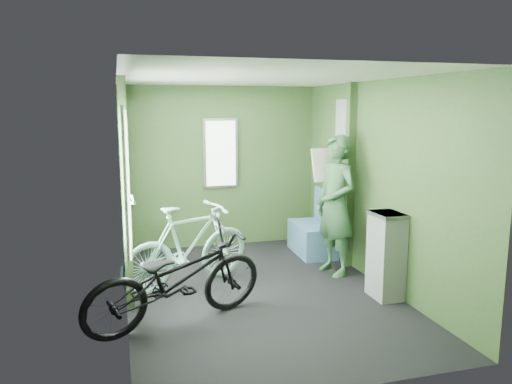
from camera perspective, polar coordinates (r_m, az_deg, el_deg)
room at (r=5.26m, az=-0.21°, el=3.48°), size 4.00×4.02×2.31m
bicycle_black at (r=4.84m, az=-8.80°, el=-14.91°), size 1.95×1.35×1.04m
bicycle_mint at (r=5.76m, az=-7.60°, el=-10.75°), size 1.72×1.20×1.03m
passenger at (r=6.04m, az=9.10°, el=-1.51°), size 0.53×0.72×1.68m
waste_box at (r=5.47m, az=14.65°, el=-7.03°), size 0.27×0.38×0.92m
bench_seat at (r=6.95m, az=6.64°, el=-4.91°), size 0.49×0.85×0.88m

